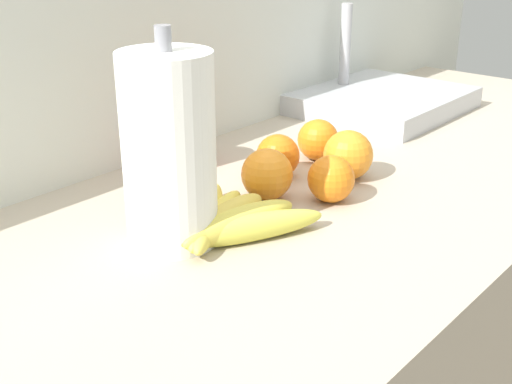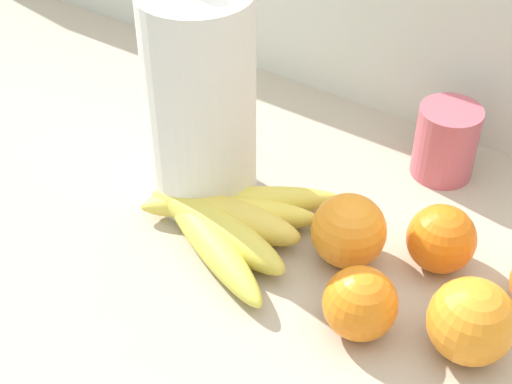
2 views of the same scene
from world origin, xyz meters
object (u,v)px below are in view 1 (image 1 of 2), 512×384
Objects in this scene: orange_back_right at (278,156)px; banana_bunch at (228,221)px; orange_right at (267,174)px; sink_basin at (382,100)px; orange_back_left at (351,156)px; paper_towel_roll at (169,151)px; orange_center at (318,140)px; orange_far_right at (331,179)px; mug at (188,141)px.

banana_bunch is at bearing -157.95° from orange_back_right.
sink_basin reaches higher than orange_right.
paper_towel_roll is at bearing 171.03° from orange_back_left.
orange_center is at bearing 13.22° from orange_right.
orange_right reaches higher than orange_far_right.
orange_far_right is 0.52m from sink_basin.
orange_back_left is at bearing -8.97° from paper_towel_roll.
mug reaches higher than banana_bunch.
sink_basin is at bearing 13.10° from orange_right.
banana_bunch is 0.77× the size of paper_towel_roll.
mug is at bearing 83.47° from orange_right.
orange_back_right is at bearing 125.37° from orange_back_left.
orange_right is 0.09m from orange_back_right.
mug reaches higher than orange_back_left.
orange_far_right and orange_back_right have the same top height.
mug is at bearing 117.70° from orange_back_left.
banana_bunch is 0.68m from sink_basin.
paper_towel_roll is 0.80× the size of sink_basin.
sink_basin is at bearing 22.77° from orange_far_right.
banana_bunch is at bearing -166.11° from sink_basin.
orange_far_right is 0.27m from mug.
orange_center is 0.35m from sink_basin.
sink_basin reaches higher than orange_back_right.
sink_basin is (0.48, 0.20, -0.01)m from orange_far_right.
sink_basin is 0.52m from mug.
orange_right is (-0.05, 0.08, 0.00)m from orange_far_right.
orange_center is at bearing -166.97° from sink_basin.
banana_bunch is 0.33m from orange_center.
orange_back_left is at bearing -54.63° from orange_back_right.
orange_right is at bearing -166.78° from orange_center.
orange_back_right is 0.26× the size of paper_towel_roll.
banana_bunch is at bearing -36.52° from paper_towel_roll.
orange_back_left reaches higher than orange_center.
orange_far_right reaches higher than banana_bunch.
banana_bunch is 0.28m from orange_back_left.
orange_back_left is 1.03× the size of orange_right.
orange_center is 0.21× the size of sink_basin.
orange_back_left is at bearing -114.06° from orange_center.
orange_right is at bearing -150.88° from orange_back_right.
mug is (0.15, 0.23, 0.02)m from banana_bunch.
orange_right is at bearing 17.13° from banana_bunch.
orange_back_right is at bearing 22.05° from banana_bunch.
banana_bunch is at bearing -165.19° from orange_center.
orange_right is at bearing 125.30° from orange_far_right.
paper_towel_roll reaches higher than sink_basin.
orange_center is 0.11m from orange_back_right.
orange_back_left is 0.23× the size of sink_basin.
paper_towel_roll is at bearing 178.88° from orange_right.
orange_center and orange_back_right have the same top height.
orange_back_left reaches higher than orange_right.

